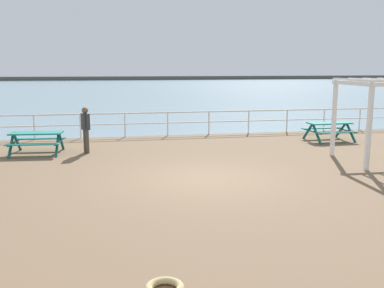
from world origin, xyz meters
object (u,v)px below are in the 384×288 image
at_px(lattice_pergola, 383,101).
at_px(visitor, 86,127).
at_px(picnic_table_near_left, 36,138).
at_px(picnic_table_near_right, 329,127).

bearing_deg(lattice_pergola, visitor, 163.69).
xyz_separation_m(visitor, lattice_pergola, (9.57, -3.24, 1.05)).
xyz_separation_m(picnic_table_near_left, visitor, (1.73, -0.17, 0.36)).
xyz_separation_m(picnic_table_near_right, visitor, (-9.93, -0.71, 0.36)).
distance_m(picnic_table_near_right, visitor, 9.96).
distance_m(picnic_table_near_right, lattice_pergola, 4.22).
height_order(picnic_table_near_left, picnic_table_near_right, same).
xyz_separation_m(picnic_table_near_left, picnic_table_near_right, (11.66, 0.54, 0.00)).
bearing_deg(visitor, picnic_table_near_right, 161.68).
height_order(picnic_table_near_left, visitor, visitor).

